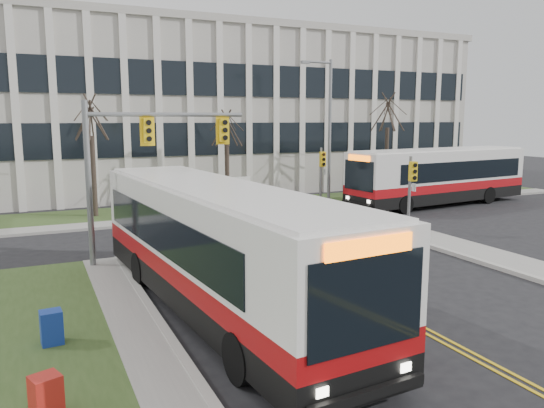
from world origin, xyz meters
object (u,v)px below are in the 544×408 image
at_px(newspaper_box_blue, 52,330).
at_px(bus_cross, 438,178).
at_px(streetlight, 327,125).
at_px(directory_sign, 239,190).
at_px(newspaper_box_red, 46,400).
at_px(bus_main, 216,250).

bearing_deg(newspaper_box_blue, bus_cross, 24.37).
bearing_deg(bus_cross, streetlight, -117.71).
relative_size(streetlight, newspaper_box_blue, 9.68).
distance_m(directory_sign, newspaper_box_red, 23.83).
relative_size(streetlight, bus_main, 0.68).
height_order(streetlight, bus_main, streetlight).
relative_size(directory_sign, newspaper_box_red, 2.11).
bearing_deg(directory_sign, streetlight, -13.23).
bearing_deg(newspaper_box_blue, newspaper_box_red, -98.43).
xyz_separation_m(newspaper_box_blue, newspaper_box_red, (-0.22, -3.50, 0.00)).
relative_size(bus_main, bus_cross, 1.01).
bearing_deg(bus_main, newspaper_box_blue, -173.79).
distance_m(bus_main, newspaper_box_blue, 4.78).
relative_size(streetlight, bus_cross, 0.69).
bearing_deg(newspaper_box_red, directory_sign, 40.68).
xyz_separation_m(bus_cross, newspaper_box_blue, (-23.83, -13.29, -1.31)).
bearing_deg(newspaper_box_blue, streetlight, 38.38).
distance_m(bus_cross, newspaper_box_red, 29.36).
bearing_deg(streetlight, newspaper_box_red, -131.56).
distance_m(directory_sign, newspaper_box_blue, 20.73).
relative_size(bus_main, newspaper_box_red, 14.21).
relative_size(newspaper_box_blue, newspaper_box_red, 1.00).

